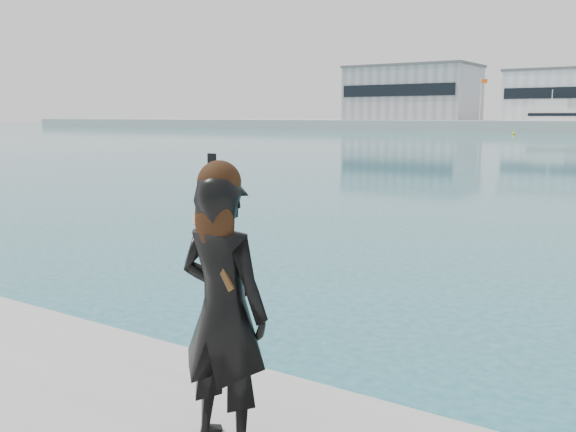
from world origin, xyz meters
name	(u,v)px	position (x,y,z in m)	size (l,w,h in m)	color
warehouse_grey_left	(412,93)	(-55.00, 127.98, 7.76)	(26.52, 16.36, 11.50)	gray
flagpole_left	(481,96)	(-37.91, 121.00, 6.54)	(1.28, 0.16, 8.00)	silver
motor_yacht	(559,120)	(-22.65, 116.45, 2.08)	(16.21, 6.02, 7.39)	white
buoy_far	(514,134)	(-25.63, 99.42, 0.00)	(0.50, 0.50, 0.50)	yellow
woman	(223,303)	(-0.78, -0.12, 1.71)	(0.63, 0.42, 1.80)	black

